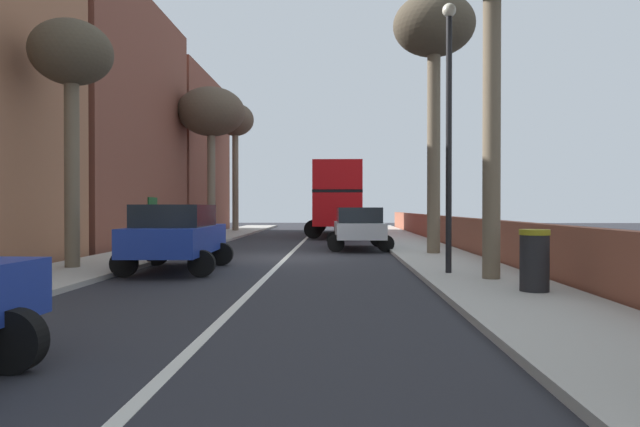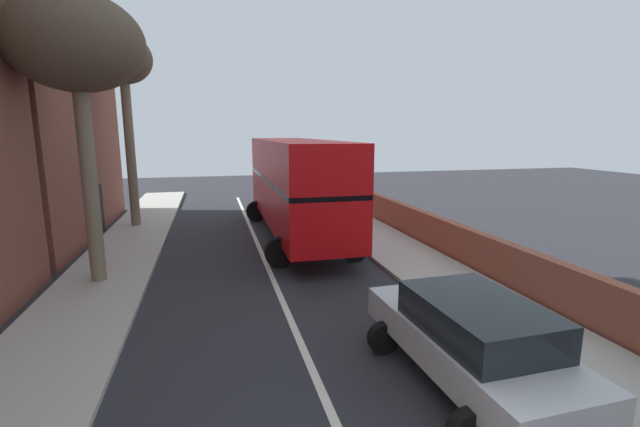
{
  "view_description": "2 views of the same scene",
  "coord_description": "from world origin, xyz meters",
  "px_view_note": "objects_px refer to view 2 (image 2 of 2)",
  "views": [
    {
      "loc": [
        1.7,
        -18.44,
        1.65
      ],
      "look_at": [
        0.88,
        7.06,
        1.38
      ],
      "focal_mm": 31.52,
      "sensor_mm": 36.0,
      "label": 1
    },
    {
      "loc": [
        -1.67,
        -2.25,
        4.39
      ],
      "look_at": [
        1.8,
        11.36,
        1.71
      ],
      "focal_mm": 24.1,
      "sensor_mm": 36.0,
      "label": 2
    }
  ],
  "objects_px": {
    "street_tree_left_2": "(76,47)",
    "double_decker_bus": "(296,182)",
    "parked_car_silver_right_1": "(470,337)",
    "street_tree_left_4": "(123,66)"
  },
  "relations": [
    {
      "from": "double_decker_bus",
      "to": "parked_car_silver_right_1",
      "type": "relative_size",
      "value": 2.44
    },
    {
      "from": "street_tree_left_2",
      "to": "street_tree_left_4",
      "type": "relative_size",
      "value": 0.93
    },
    {
      "from": "double_decker_bus",
      "to": "street_tree_left_2",
      "type": "relative_size",
      "value": 1.43
    },
    {
      "from": "parked_car_silver_right_1",
      "to": "street_tree_left_2",
      "type": "distance_m",
      "value": 11.89
    },
    {
      "from": "street_tree_left_2",
      "to": "parked_car_silver_right_1",
      "type": "bearing_deg",
      "value": -44.19
    },
    {
      "from": "street_tree_left_2",
      "to": "street_tree_left_4",
      "type": "distance_m",
      "value": 7.86
    },
    {
      "from": "street_tree_left_2",
      "to": "double_decker_bus",
      "type": "bearing_deg",
      "value": 31.25
    },
    {
      "from": "parked_car_silver_right_1",
      "to": "street_tree_left_4",
      "type": "xyz_separation_m",
      "value": [
        -7.66,
        15.12,
        6.25
      ]
    },
    {
      "from": "street_tree_left_4",
      "to": "parked_car_silver_right_1",
      "type": "bearing_deg",
      "value": -63.14
    },
    {
      "from": "double_decker_bus",
      "to": "street_tree_left_2",
      "type": "distance_m",
      "value": 8.9
    }
  ]
}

